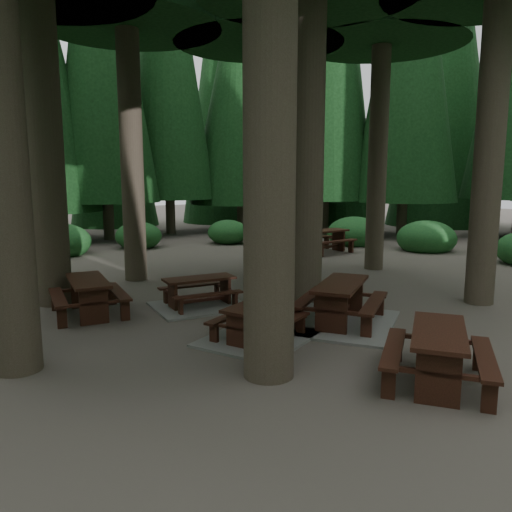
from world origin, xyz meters
TOP-DOWN VIEW (x-y plane):
  - ground at (0.00, 0.00)m, footprint 80.00×80.00m
  - picnic_table_a at (0.05, -1.74)m, footprint 3.29×3.14m
  - picnic_table_b at (-3.88, 1.97)m, footprint 1.82×2.11m
  - picnic_table_c at (-1.60, 1.13)m, footprint 2.32×2.02m
  - picnic_table_d at (6.69, 5.55)m, footprint 2.07×1.67m
  - picnic_table_e at (-1.01, -4.70)m, footprint 2.40×2.30m
  - picnic_table_f at (-1.91, -1.55)m, footprint 2.56×2.36m
  - shrub_ring at (0.70, 0.75)m, footprint 23.86×24.64m

SIDE VIEW (x-z plane):
  - ground at x=0.00m, z-range 0.00..0.00m
  - picnic_table_c at x=-1.60m, z-range -0.12..0.58m
  - picnic_table_f at x=-1.91m, z-range -0.12..0.58m
  - picnic_table_a at x=0.05m, z-range -0.13..0.74m
  - shrub_ring at x=0.70m, z-range -0.35..1.15m
  - picnic_table_b at x=-3.88m, z-range 0.13..0.94m
  - picnic_table_e at x=-1.01m, z-range 0.13..0.95m
  - picnic_table_d at x=6.69m, z-range 0.15..1.04m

